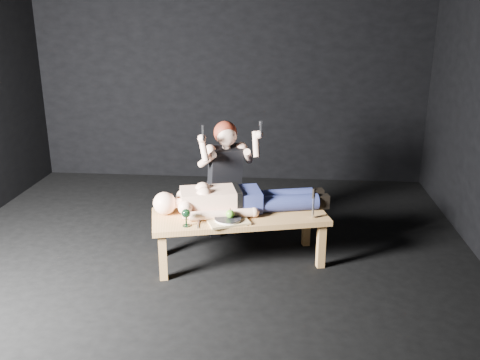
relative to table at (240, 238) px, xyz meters
The scene contains 13 objects.
ground 0.41m from the table, behind, with size 5.00×5.00×0.00m, color black.
back_wall 2.78m from the table, 97.89° to the left, with size 5.00×5.00×0.00m, color black.
table is the anchor object (origin of this frame).
lying_man 0.37m from the table, 80.50° to the left, with size 1.47×0.45×0.26m, color #F7BE99, non-canonical shape.
kneeling_woman 0.68m from the table, 111.03° to the left, with size 0.65×0.73×1.22m, color black, non-canonical shape.
serving_tray 0.31m from the table, 113.54° to the right, with size 0.33×0.24×0.02m, color tan.
plate 0.33m from the table, 113.54° to the right, with size 0.22×0.22×0.02m, color white.
apple 0.35m from the table, 109.42° to the right, with size 0.07×0.07×0.07m, color #55961E.
goblet 0.59m from the table, 144.36° to the right, with size 0.07×0.07×0.15m, color black, non-canonical shape.
fork_flat 0.47m from the table, 140.97° to the right, with size 0.01×0.16×0.01m, color #B2B2B7.
knife_flat 0.30m from the table, 65.88° to the right, with size 0.01×0.16×0.01m, color #B2B2B7.
spoon_flat 0.25m from the table, 67.51° to the right, with size 0.01×0.16×0.01m, color #B2B2B7.
carving_knife 0.73m from the table, ahead, with size 0.03×0.04×0.26m, color #B2B2B7, non-canonical shape.
Camera 1 is at (0.70, -4.13, 2.15)m, focal length 38.70 mm.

